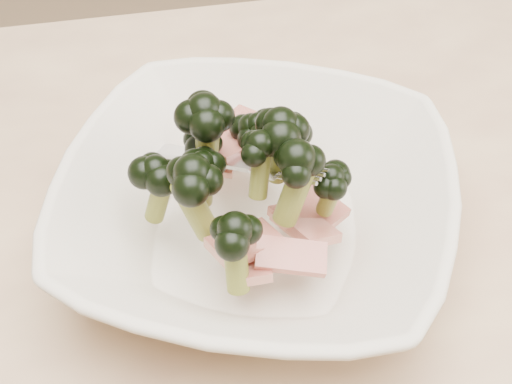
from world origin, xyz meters
TOP-DOWN VIEW (x-y plane):
  - broccoli_dish at (0.02, 0.07)m, footprint 0.36×0.36m

SIDE VIEW (x-z plane):
  - broccoli_dish at x=0.02m, z-range 0.73..0.85m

